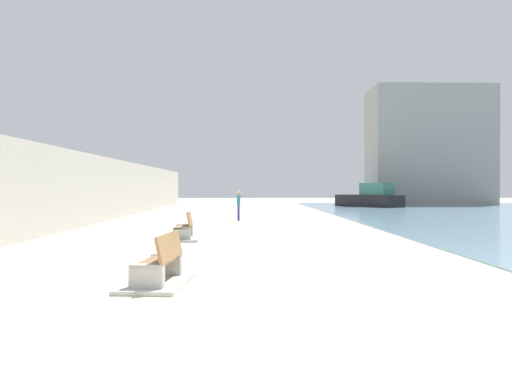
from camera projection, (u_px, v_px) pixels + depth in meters
name	position (u px, v px, depth m)	size (l,w,h in m)	color
ground_plane	(240.00, 225.00, 25.46)	(120.00, 120.00, 0.00)	beige
seawall	(85.00, 190.00, 25.29)	(0.80, 64.00, 3.43)	#9E9E99
bench_near	(159.00, 273.00, 9.78)	(1.30, 2.20, 0.98)	#9E9E99
bench_far	(184.00, 233.00, 18.20)	(1.21, 2.15, 0.98)	#9E9E99
person_walking	(239.00, 203.00, 28.37)	(0.22, 0.53, 1.64)	navy
boat_distant	(371.00, 198.00, 47.63)	(5.54, 6.68, 2.17)	black
harbor_building	(429.00, 147.00, 53.80)	(12.00, 6.00, 12.03)	gray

